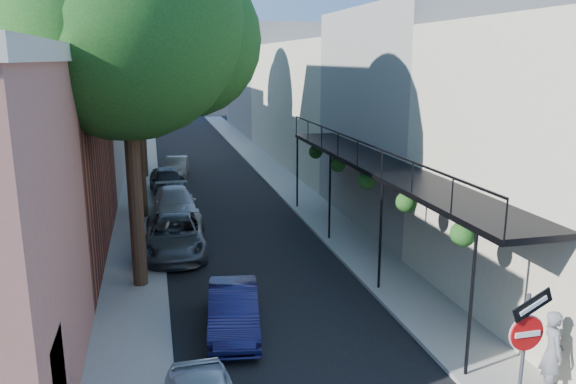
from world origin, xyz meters
TOP-DOWN VIEW (x-y plane):
  - road_surface at (0.00, 30.00)m, footprint 6.00×64.00m
  - sidewalk_left at (-4.00, 30.00)m, footprint 2.00×64.00m
  - sidewalk_right at (4.00, 30.00)m, footprint 2.00×64.00m
  - buildings_left at (-9.30, 28.76)m, footprint 10.10×59.10m
  - buildings_right at (8.99, 29.49)m, footprint 9.80×55.00m
  - sign_post at (3.16, 0.97)m, footprint 0.89×0.17m
  - oak_near at (-3.37, 10.26)m, footprint 7.48×6.80m
  - oak_mid at (-3.42, 18.23)m, footprint 6.60×6.00m
  - oak_far at (-3.35, 27.27)m, footprint 7.70×7.00m
  - parked_car_b at (-1.40, 6.42)m, footprint 1.73×3.76m
  - parked_car_c at (-2.60, 12.99)m, footprint 2.49×4.93m
  - parked_car_d at (-2.39, 17.90)m, footprint 1.94×4.46m
  - parked_car_e at (-2.60, 22.47)m, footprint 1.97×4.25m
  - parked_car_f at (-1.88, 27.13)m, footprint 1.68×3.65m
  - pedestrian at (4.60, 1.95)m, footprint 0.63×0.77m

SIDE VIEW (x-z plane):
  - road_surface at x=0.00m, z-range 0.00..0.01m
  - sidewalk_left at x=-4.00m, z-range 0.00..0.12m
  - sidewalk_right at x=4.00m, z-range 0.00..0.12m
  - parked_car_f at x=-1.88m, z-range 0.00..1.16m
  - parked_car_b at x=-1.40m, z-range 0.00..1.19m
  - parked_car_d at x=-2.39m, z-range 0.00..1.28m
  - parked_car_c at x=-2.60m, z-range 0.00..1.34m
  - parked_car_e at x=-2.60m, z-range 0.00..1.41m
  - pedestrian at x=4.60m, z-range 0.12..1.96m
  - sign_post at x=3.16m, z-range 0.54..3.53m
  - buildings_right at x=8.99m, z-range -0.58..9.42m
  - buildings_left at x=-9.30m, z-range -1.06..10.94m
  - oak_mid at x=-3.42m, z-range 1.96..12.16m
  - oak_near at x=-3.37m, z-range 2.17..13.59m
  - oak_far at x=-3.35m, z-range 2.31..14.21m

